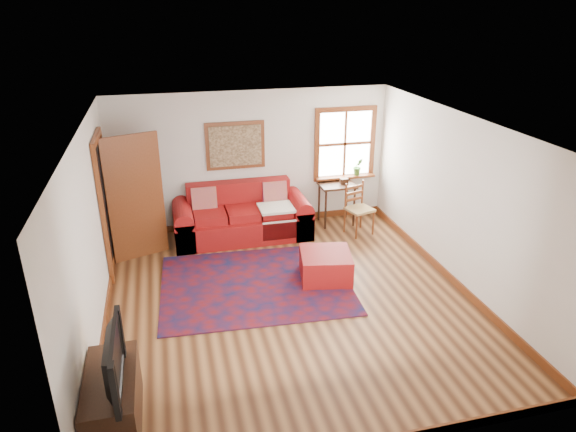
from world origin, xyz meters
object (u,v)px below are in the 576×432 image
object	(u,v)px
ladder_back_chair	(358,206)
media_cabinet	(113,401)
side_table	(337,191)
red_leather_sofa	(242,219)
red_ottoman	(325,266)

from	to	relation	value
ladder_back_chair	media_cabinet	world-z (taller)	ladder_back_chair
side_table	ladder_back_chair	world-z (taller)	ladder_back_chair
red_leather_sofa	side_table	xyz separation A→B (m)	(1.81, 0.13, 0.35)
red_ottoman	ladder_back_chair	world-z (taller)	ladder_back_chair
media_cabinet	ladder_back_chair	bearing A→B (deg)	43.37
red_ottoman	side_table	bearing A→B (deg)	77.82
side_table	media_cabinet	world-z (taller)	side_table
side_table	red_ottoman	bearing A→B (deg)	-113.17
red_leather_sofa	ladder_back_chair	size ratio (longest dim) A/B	2.56
red_leather_sofa	ladder_back_chair	world-z (taller)	red_leather_sofa
ladder_back_chair	red_ottoman	bearing A→B (deg)	-126.00
red_ottoman	side_table	distance (m)	2.18
red_ottoman	ladder_back_chair	xyz separation A→B (m)	(1.07, 1.48, 0.29)
side_table	media_cabinet	size ratio (longest dim) A/B	0.72
red_leather_sofa	red_ottoman	xyz separation A→B (m)	(0.97, -1.84, -0.10)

